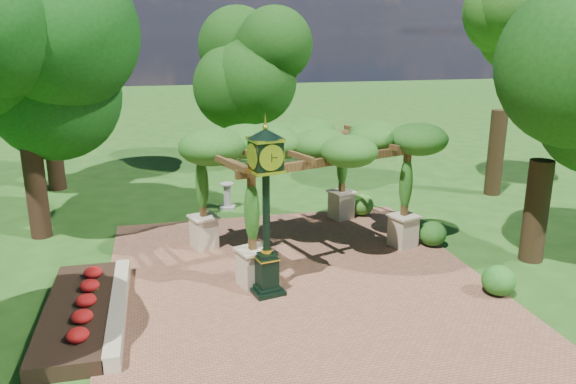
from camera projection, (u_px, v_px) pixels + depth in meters
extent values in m
plane|color=#1E4714|center=(311.00, 304.00, 13.89)|extent=(120.00, 120.00, 0.00)
cube|color=brown|center=(301.00, 286.00, 14.82)|extent=(10.00, 12.00, 0.04)
cube|color=#C6B793|center=(118.00, 308.00, 13.29)|extent=(0.35, 5.00, 0.40)
cube|color=red|center=(79.00, 313.00, 13.10)|extent=(1.50, 5.00, 0.36)
cube|color=black|center=(267.00, 291.00, 14.41)|extent=(0.91, 0.91, 0.11)
cube|color=black|center=(267.00, 272.00, 14.27)|extent=(0.57, 0.57, 0.86)
cube|color=yellow|center=(267.00, 258.00, 14.16)|extent=(0.64, 0.64, 0.04)
cylinder|color=black|center=(266.00, 212.00, 13.82)|extent=(0.23, 0.23, 2.19)
cube|color=black|center=(266.00, 155.00, 13.43)|extent=(0.80, 0.80, 0.67)
cylinder|color=white|center=(271.00, 158.00, 13.13)|extent=(0.56, 0.15, 0.57)
cone|color=black|center=(265.00, 133.00, 13.28)|extent=(1.02, 1.02, 0.24)
sphere|color=yellow|center=(265.00, 127.00, 13.24)|extent=(0.13, 0.13, 0.13)
cube|color=beige|center=(253.00, 268.00, 14.76)|extent=(0.87, 0.87, 0.96)
cube|color=brown|center=(252.00, 213.00, 14.35)|extent=(0.22, 0.22, 1.96)
cube|color=beige|center=(403.00, 231.00, 17.45)|extent=(0.87, 0.87, 0.96)
cube|color=brown|center=(406.00, 184.00, 17.03)|extent=(0.22, 0.22, 1.96)
cube|color=beige|center=(204.00, 232.00, 17.36)|extent=(0.87, 0.87, 0.96)
cube|color=brown|center=(202.00, 185.00, 16.95)|extent=(0.22, 0.22, 1.96)
cube|color=beige|center=(341.00, 205.00, 20.05)|extent=(0.87, 0.87, 0.96)
cube|color=brown|center=(342.00, 164.00, 19.64)|extent=(0.22, 0.22, 1.96)
cube|color=brown|center=(336.00, 160.00, 15.40)|extent=(5.88, 2.11, 0.23)
cube|color=brown|center=(277.00, 142.00, 18.00)|extent=(5.88, 2.11, 0.23)
ellipsoid|color=#225317|center=(305.00, 141.00, 16.62)|extent=(7.06, 5.59, 1.06)
cube|color=gray|center=(228.00, 207.00, 21.42)|extent=(0.67, 0.67, 0.10)
cylinder|color=gray|center=(227.00, 196.00, 21.30)|extent=(0.34, 0.34, 0.89)
cylinder|color=gray|center=(227.00, 184.00, 21.17)|extent=(0.63, 0.63, 0.05)
ellipsoid|color=#22621C|center=(499.00, 280.00, 14.24)|extent=(1.08, 1.08, 0.76)
ellipsoid|color=#205217|center=(433.00, 234.00, 17.51)|extent=(1.14, 1.14, 0.77)
ellipsoid|color=#336B1F|center=(362.00, 205.00, 20.43)|extent=(1.15, 1.15, 0.78)
cylinder|color=#382116|center=(36.00, 190.00, 18.04)|extent=(0.66, 0.66, 3.21)
ellipsoid|color=#103E0F|center=(19.00, 58.00, 16.90)|extent=(4.33, 4.33, 5.06)
cylinder|color=black|center=(54.00, 153.00, 23.60)|extent=(0.71, 0.71, 3.18)
ellipsoid|color=#20621C|center=(42.00, 52.00, 22.47)|extent=(4.14, 4.14, 5.02)
cylinder|color=#322114|center=(257.00, 139.00, 27.57)|extent=(0.61, 0.61, 2.80)
ellipsoid|color=#14380E|center=(255.00, 64.00, 26.57)|extent=(3.97, 3.97, 4.42)
cylinder|color=#312313|center=(496.00, 153.00, 22.82)|extent=(0.65, 0.65, 3.49)
ellipsoid|color=#2B5D1A|center=(508.00, 38.00, 21.58)|extent=(3.62, 3.62, 5.51)
cylinder|color=#382716|center=(536.00, 211.00, 16.18)|extent=(0.68, 0.68, 3.02)
ellipsoid|color=#133D0F|center=(554.00, 74.00, 15.11)|extent=(4.03, 4.03, 4.77)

